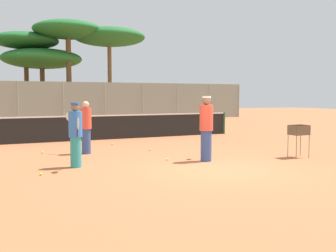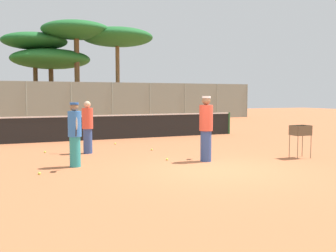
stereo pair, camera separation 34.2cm
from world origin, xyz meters
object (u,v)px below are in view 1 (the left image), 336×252
object	(u,v)px
player_white_outfit	(86,127)
ball_cart	(299,133)
player_red_cap	(206,128)
tennis_net	(119,126)
player_yellow_shirt	(76,134)

from	to	relation	value
player_white_outfit	ball_cart	world-z (taller)	player_white_outfit
player_white_outfit	ball_cart	bearing A→B (deg)	-179.18
ball_cart	player_red_cap	bearing A→B (deg)	167.43
tennis_net	player_white_outfit	size ratio (longest dim) A/B	6.43
tennis_net	player_yellow_shirt	size ratio (longest dim) A/B	6.44
player_white_outfit	player_red_cap	world-z (taller)	player_red_cap
tennis_net	ball_cart	xyz separation A→B (m)	(3.29, -7.35, 0.20)
player_yellow_shirt	ball_cart	world-z (taller)	player_yellow_shirt
player_yellow_shirt	player_red_cap	bearing A→B (deg)	85.18
tennis_net	player_yellow_shirt	distance (m)	6.89
player_yellow_shirt	ball_cart	xyz separation A→B (m)	(6.53, -1.28, -0.13)
player_red_cap	player_yellow_shirt	distance (m)	3.68
tennis_net	player_white_outfit	bearing A→B (deg)	-122.58
player_red_cap	player_yellow_shirt	world-z (taller)	player_red_cap
player_red_cap	player_white_outfit	bearing A→B (deg)	80.52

